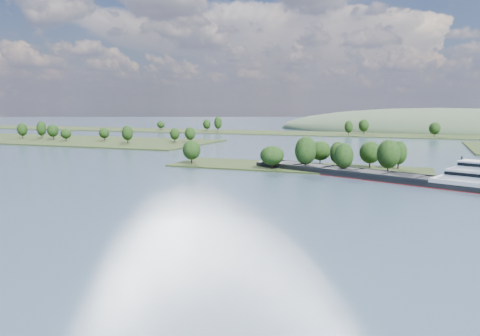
% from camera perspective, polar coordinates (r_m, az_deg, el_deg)
% --- Properties ---
extents(ground, '(1800.00, 1800.00, 0.00)m').
position_cam_1_polar(ground, '(127.43, 0.13, -3.32)').
color(ground, '#354B5C').
rests_on(ground, ground).
extents(tree_island, '(100.00, 30.96, 13.69)m').
position_cam_1_polar(tree_island, '(180.73, 8.71, 1.06)').
color(tree_island, '#222F15').
rests_on(tree_island, ground).
extents(left_bank, '(300.00, 80.00, 15.78)m').
position_cam_1_polar(left_bank, '(376.36, -25.58, 3.33)').
color(left_bank, '#222F15').
rests_on(left_bank, ground).
extents(back_shoreline, '(900.00, 60.00, 15.37)m').
position_cam_1_polar(back_shoreline, '(398.91, 16.00, 3.96)').
color(back_shoreline, '#222F15').
rests_on(back_shoreline, ground).
extents(hill_west, '(320.00, 160.00, 44.00)m').
position_cam_1_polar(hill_west, '(497.49, 23.04, 4.24)').
color(hill_west, '#394C34').
rests_on(hill_west, ground).
extents(cargo_barge, '(83.83, 42.31, 11.70)m').
position_cam_1_polar(cargo_barge, '(161.47, 16.40, -0.78)').
color(cargo_barge, black).
rests_on(cargo_barge, ground).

